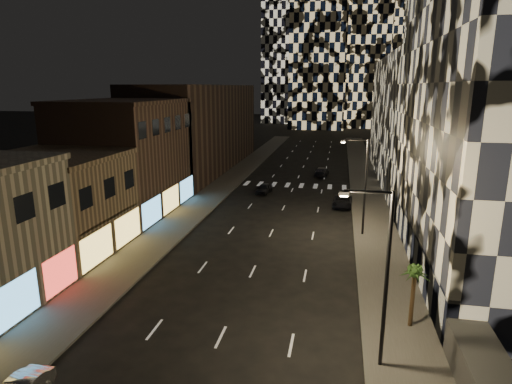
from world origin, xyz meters
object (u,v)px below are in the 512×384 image
at_px(streetlight_near, 382,268).
at_px(car_dark_oncoming, 322,172).
at_px(palm_tree, 415,276).
at_px(streetlight_far, 363,180).
at_px(car_dark_rightlane, 342,201).
at_px(car_dark_midlane, 264,189).

height_order(streetlight_near, car_dark_oncoming, streetlight_near).
bearing_deg(palm_tree, car_dark_oncoming, 99.33).
bearing_deg(streetlight_far, car_dark_rightlane, 99.41).
height_order(car_dark_oncoming, palm_tree, palm_tree).
xyz_separation_m(car_dark_oncoming, palm_tree, (7.13, -43.37, 2.58)).
distance_m(streetlight_far, car_dark_midlane, 19.25).
distance_m(streetlight_far, palm_tree, 16.21).
bearing_deg(car_dark_oncoming, streetlight_near, 101.21).
bearing_deg(car_dark_midlane, palm_tree, -57.50).
bearing_deg(car_dark_rightlane, car_dark_midlane, 158.04).
xyz_separation_m(streetlight_near, streetlight_far, (0.00, 20.00, 0.00)).
height_order(streetlight_near, streetlight_far, same).
height_order(streetlight_near, palm_tree, streetlight_near).
xyz_separation_m(streetlight_near, car_dark_rightlane, (-1.62, 29.79, -4.71)).
bearing_deg(car_dark_oncoming, car_dark_rightlane, 105.73).
relative_size(streetlight_near, palm_tree, 2.39).
height_order(car_dark_oncoming, car_dark_rightlane, car_dark_oncoming).
distance_m(streetlight_near, car_dark_midlane, 36.72).
bearing_deg(car_dark_rightlane, streetlight_near, -84.30).
bearing_deg(car_dark_oncoming, palm_tree, 104.70).
relative_size(car_dark_oncoming, car_dark_rightlane, 1.01).
xyz_separation_m(streetlight_far, car_dark_midlane, (-11.82, 14.45, -4.71)).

